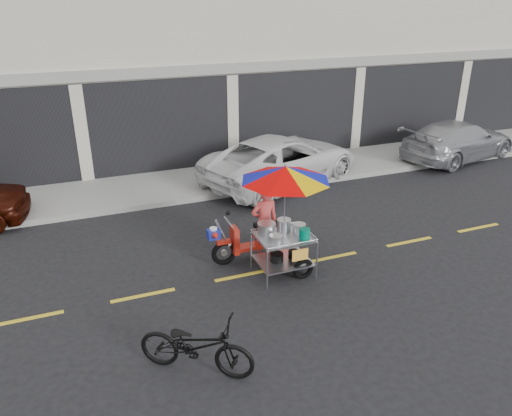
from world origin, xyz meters
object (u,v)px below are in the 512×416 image
object	(u,v)px
white_pickup	(282,160)
silver_pickup	(459,140)
near_bicycle	(196,345)
food_vendor_rig	(276,202)

from	to	relation	value
white_pickup	silver_pickup	world-z (taller)	white_pickup
silver_pickup	white_pickup	bearing A→B (deg)	76.65
white_pickup	near_bicycle	bearing A→B (deg)	125.61
silver_pickup	near_bicycle	size ratio (longest dim) A/B	2.50
white_pickup	near_bicycle	size ratio (longest dim) A/B	2.84
silver_pickup	food_vendor_rig	world-z (taller)	food_vendor_rig
food_vendor_rig	white_pickup	bearing A→B (deg)	64.61
white_pickup	food_vendor_rig	size ratio (longest dim) A/B	2.20
silver_pickup	near_bicycle	xyz separation A→B (m)	(-10.85, -6.81, -0.18)
near_bicycle	food_vendor_rig	distance (m)	3.50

